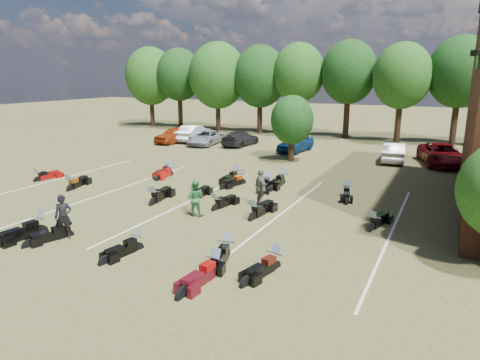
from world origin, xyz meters
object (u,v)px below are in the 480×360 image
Objects in this scene: car_0 at (175,135)px; person_grey at (261,188)px; car_4 at (296,143)px; motorcycle_7 at (38,181)px; person_black at (63,217)px; motorcycle_14 at (169,174)px; person_green at (195,198)px; motorcycle_3 at (137,250)px.

car_0 is 21.66m from person_grey.
car_0 is at bearing -170.34° from car_4.
person_black is at bearing 155.58° from motorcycle_7.
person_black is 0.87× the size of motorcycle_7.
motorcycle_14 reaches higher than motorcycle_7.
car_0 is 22.19m from person_green.
person_grey is at bearing -165.40° from motorcycle_7.
car_4 reaches higher than motorcycle_14.
person_black is 3.48m from motorcycle_3.
car_4 is at bearing -35.09° from person_grey.
car_4 is 2.32× the size of person_grey.
motorcycle_3 is 12.69m from motorcycle_14.
person_green is at bearing -78.42° from car_4.
car_4 reaches higher than motorcycle_3.
person_black is 0.89× the size of motorcycle_3.
person_green is 4.47m from motorcycle_3.
motorcycle_3 is at bearing -67.83° from motorcycle_14.
motorcycle_7 reaches higher than motorcycle_3.
motorcycle_7 is at bearing -79.42° from car_0.
person_black is 9.09m from person_grey.
person_grey reaches higher than car_0.
motorcycle_3 is at bearing 116.21° from person_grey.
motorcycle_7 is at bearing -146.71° from motorcycle_14.
person_grey is 14.46m from motorcycle_7.
car_0 is at bearing 115.09° from motorcycle_14.
person_grey is 7.35m from motorcycle_3.
motorcycle_3 is at bearing -37.35° from person_black.
car_4 is 2.12× the size of motorcycle_7.
motorcycle_3 is (-1.93, -7.02, -0.95)m from person_grey.
motorcycle_14 is at bearing -50.55° from car_0.
person_green is 3.40m from person_grey.
person_grey is (2.14, 2.64, 0.10)m from person_green.
motorcycle_3 is (13.73, -21.99, -0.77)m from car_0.
person_grey reaches higher than motorcycle_3.
person_black is at bearing -164.90° from motorcycle_3.
motorcycle_14 is at bearing -105.12° from car_4.
car_0 is 2.49× the size of person_black.
person_black reaches higher than motorcycle_3.
person_black reaches higher than car_0.
person_black reaches higher than motorcycle_7.
person_green is (13.52, -17.60, 0.07)m from car_0.
motorcycle_14 is (-6.23, 6.54, -0.85)m from person_green.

